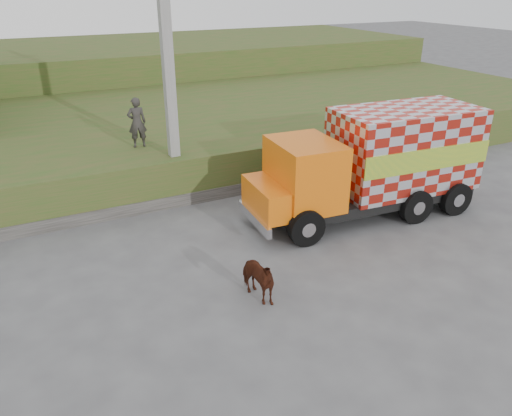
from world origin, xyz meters
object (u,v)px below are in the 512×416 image
cargo_truck (376,162)px  cow (256,279)px  pedestrian (137,122)px  utility_pole (168,72)px

cargo_truck → cow: (-5.24, -2.51, -1.08)m
cow → pedestrian: pedestrian is taller
utility_pole → cargo_truck: (5.02, -3.63, -2.46)m
utility_pole → cow: 7.09m
utility_pole → pedestrian: bearing=118.4°
utility_pole → cow: bearing=-92.0°
utility_pole → cargo_truck: size_ratio=1.12×
utility_pole → cow: (-0.22, -6.14, -3.54)m
cargo_truck → utility_pole: bearing=148.2°
cargo_truck → pedestrian: (-5.77, 5.02, 0.70)m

